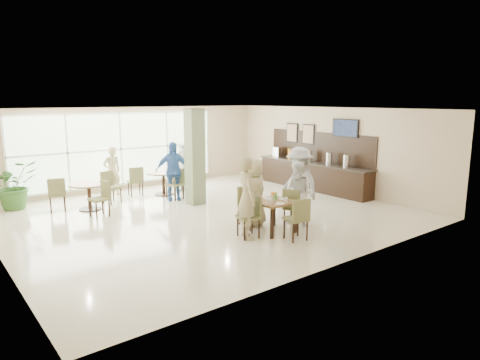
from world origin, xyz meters
TOP-DOWN VIEW (x-y plane):
  - ground at (0.00, 0.00)m, footprint 10.00×10.00m
  - room_shell at (0.00, 0.00)m, footprint 10.00×10.00m
  - window_bank at (-0.50, 4.46)m, footprint 7.00×0.04m
  - column at (0.40, 1.20)m, footprint 0.45×0.45m
  - main_table at (0.36, -2.25)m, footprint 0.87×0.87m
  - round_table_left at (-2.32, 2.44)m, footprint 1.06×1.06m
  - round_table_right at (0.24, 2.89)m, footprint 1.10×1.10m
  - chairs_main_table at (0.35, -2.22)m, footprint 1.98×1.99m
  - chairs_table_left at (-2.32, 2.40)m, footprint 2.10×1.81m
  - chairs_table_right at (0.21, 2.90)m, footprint 2.11×1.79m
  - tabletop_clutter at (0.41, -2.28)m, footprint 0.70×0.76m
  - buffet_counter at (4.70, 0.51)m, footprint 0.64×4.70m
  - wall_tv at (4.94, -0.60)m, footprint 0.06×1.00m
  - framed_art_a at (4.95, 1.00)m, footprint 0.05×0.55m
  - framed_art_b at (4.95, 1.80)m, footprint 0.05×0.55m
  - potted_plant at (-3.94, 3.85)m, footprint 1.49×1.49m
  - teen_left at (-0.38, -2.20)m, footprint 0.65×0.78m
  - teen_far at (0.35, -1.56)m, footprint 0.88×0.58m
  - teen_right at (1.22, -2.22)m, footprint 0.82×0.92m
  - teen_standing at (1.74, -1.73)m, footprint 0.76×1.24m
  - adult_a at (0.12, 2.04)m, footprint 1.21×0.98m
  - adult_b at (0.98, 2.84)m, footprint 0.77×1.55m
  - adult_standing at (-1.11, 3.78)m, footprint 0.60×0.41m

SIDE VIEW (x-z plane):
  - ground at x=0.00m, z-range 0.00..0.00m
  - chairs_main_table at x=0.35m, z-range 0.00..0.95m
  - chairs_table_left at x=-2.32m, z-range 0.00..0.95m
  - chairs_table_right at x=0.21m, z-range 0.00..0.95m
  - buffet_counter at x=4.70m, z-range -0.42..1.53m
  - round_table_left at x=-2.32m, z-range 0.19..0.94m
  - round_table_right at x=0.24m, z-range 0.20..0.95m
  - main_table at x=0.36m, z-range 0.27..1.02m
  - potted_plant at x=-3.94m, z-range 0.00..1.37m
  - teen_right at x=1.22m, z-range 0.00..1.57m
  - adult_standing at x=-1.11m, z-range 0.00..1.59m
  - adult_b at x=0.98m, z-range 0.00..1.62m
  - tabletop_clutter at x=0.41m, z-range 0.71..0.91m
  - teen_far at x=0.35m, z-range 0.00..1.66m
  - adult_a at x=0.12m, z-range 0.00..1.80m
  - teen_left at x=-0.38m, z-range 0.00..1.85m
  - teen_standing at x=1.74m, z-range 0.00..1.85m
  - window_bank at x=-0.50m, z-range -2.10..4.90m
  - column at x=0.40m, z-range 0.00..2.80m
  - room_shell at x=0.00m, z-range -3.30..6.70m
  - framed_art_a at x=4.95m, z-range 1.50..2.20m
  - framed_art_b at x=4.95m, z-range 1.50..2.20m
  - wall_tv at x=4.94m, z-range 1.86..2.44m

